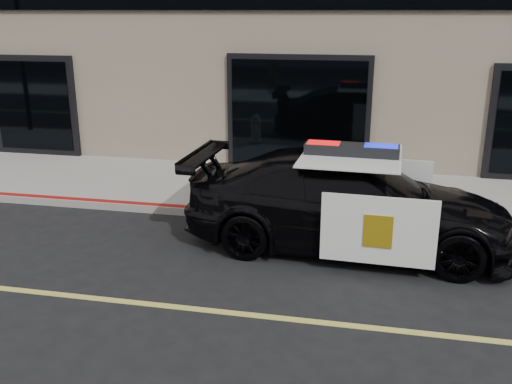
# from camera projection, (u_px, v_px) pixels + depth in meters

# --- Properties ---
(ground) EXTENTS (120.00, 120.00, 0.00)m
(ground) POSITION_uv_depth(u_px,v_px,m) (299.00, 320.00, 7.42)
(ground) COLOR black
(ground) RESTS_ON ground
(sidewalk_n) EXTENTS (60.00, 3.50, 0.15)m
(sidewalk_n) POSITION_uv_depth(u_px,v_px,m) (332.00, 194.00, 12.29)
(sidewalk_n) COLOR gray
(sidewalk_n) RESTS_ON ground
(police_car) EXTENTS (2.73, 5.63, 1.79)m
(police_car) POSITION_uv_depth(u_px,v_px,m) (349.00, 202.00, 9.51)
(police_car) COLOR black
(police_car) RESTS_ON ground
(fire_hydrant) EXTENTS (0.39, 0.54, 0.85)m
(fire_hydrant) POSITION_uv_depth(u_px,v_px,m) (206.00, 178.00, 11.75)
(fire_hydrant) COLOR silver
(fire_hydrant) RESTS_ON sidewalk_n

